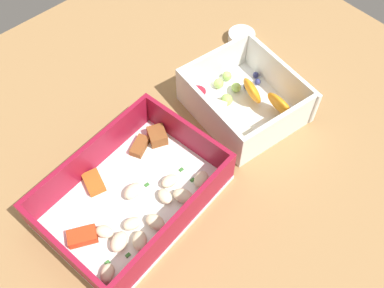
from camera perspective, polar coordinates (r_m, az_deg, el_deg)
name	(u,v)px	position (r cm, az deg, el deg)	size (l,w,h in cm)	color
table_surface	(206,150)	(61.40, 1.88, -0.79)	(80.00, 80.00, 2.00)	#9E7547
pasta_container	(134,195)	(55.23, -7.68, -6.66)	(23.75, 18.10, 5.71)	white
fruit_bowl	(244,101)	(63.03, 6.87, 5.70)	(15.02, 16.45, 6.19)	white
paper_cup_liner	(241,37)	(74.18, 6.53, 13.82)	(4.39, 4.39, 1.67)	white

